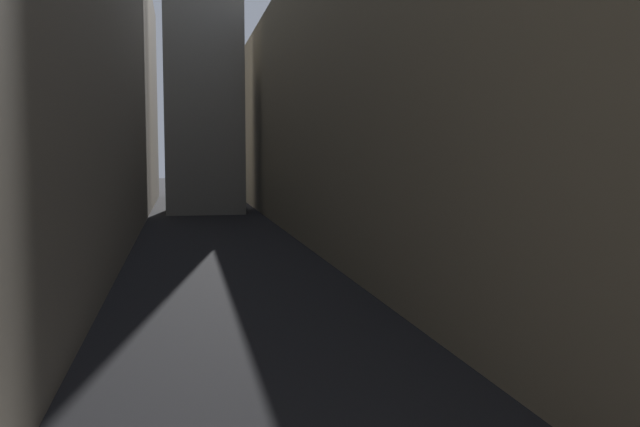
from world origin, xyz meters
TOP-DOWN VIEW (x-y plane):
  - ground_plane at (0.00, 48.00)m, footprint 264.00×264.00m
  - building_block_left at (-12.32, 50.00)m, footprint 13.64×108.00m
  - building_block_right at (13.11, 50.00)m, footprint 15.22×108.00m

SIDE VIEW (x-z plane):
  - ground_plane at x=0.00m, z-range 0.00..0.00m
  - building_block_right at x=13.11m, z-range 0.00..19.18m
  - building_block_left at x=-12.32m, z-range 0.00..25.24m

